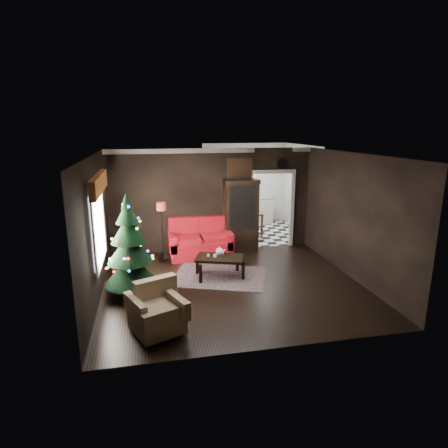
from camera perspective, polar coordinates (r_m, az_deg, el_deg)
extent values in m
plane|color=black|center=(8.35, 1.27, -9.19)|extent=(5.50, 5.50, 0.00)
plane|color=white|center=(7.67, 1.39, 10.37)|extent=(5.50, 5.50, 0.00)
plane|color=black|center=(10.29, -1.82, 3.51)|extent=(5.50, 0.00, 5.50)
plane|color=black|center=(5.59, 7.14, -5.97)|extent=(5.50, 0.00, 5.50)
plane|color=black|center=(7.77, -18.85, -0.84)|extent=(0.00, 5.50, 5.50)
plane|color=black|center=(8.91, 18.83, 1.05)|extent=(0.00, 5.50, 5.50)
cube|color=white|center=(7.94, -18.43, -0.11)|extent=(0.05, 1.60, 1.40)
cube|color=brown|center=(7.78, -18.32, 5.78)|extent=(0.12, 2.10, 0.35)
plane|color=white|center=(12.41, 4.78, -1.28)|extent=(3.00, 3.00, 0.00)
cube|color=white|center=(13.45, 3.17, 7.35)|extent=(0.70, 0.06, 0.70)
cube|color=#432B36|center=(8.79, -0.68, -7.89)|extent=(2.45, 2.11, 0.01)
cylinder|color=beige|center=(8.65, -2.39, -4.70)|extent=(0.08, 0.08, 0.05)
cylinder|color=white|center=(8.60, -1.38, -4.78)|extent=(0.09, 0.09, 0.06)
imported|color=#9A7964|center=(8.82, -1.06, -3.78)|extent=(0.15, 0.07, 0.21)
cylinder|color=white|center=(10.61, 8.75, 9.03)|extent=(0.32, 0.32, 0.06)
cube|color=#A56A3E|center=(10.27, 2.36, 8.29)|extent=(0.62, 0.05, 0.52)
cube|color=silver|center=(13.42, 3.37, 1.92)|extent=(1.80, 0.60, 0.90)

